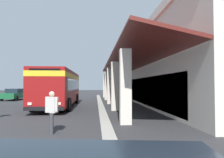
# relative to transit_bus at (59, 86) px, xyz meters

# --- Properties ---
(ground) EXTENTS (120.00, 120.00, 0.00)m
(ground) POSITION_rel_transit_bus_xyz_m (-3.79, 9.09, -1.85)
(ground) COLOR #2D2D30
(curb_strip) EXTENTS (33.52, 0.50, 0.12)m
(curb_strip) POSITION_rel_transit_bus_xyz_m (-2.43, 3.69, -1.79)
(curb_strip) COLOR #9E998E
(curb_strip) RESTS_ON ground
(plaza_building) EXTENTS (28.23, 14.94, 7.29)m
(plaza_building) POSITION_rel_transit_bus_xyz_m (-2.43, 13.31, 1.80)
(plaza_building) COLOR beige
(plaza_building) RESTS_ON ground
(transit_bus) EXTENTS (11.22, 2.88, 3.34)m
(transit_bus) POSITION_rel_transit_bus_xyz_m (0.00, 0.00, 0.00)
(transit_bus) COLOR maroon
(transit_bus) RESTS_ON ground
(parked_sedan_green) EXTENTS (4.52, 2.24, 1.47)m
(parked_sedan_green) POSITION_rel_transit_bus_xyz_m (-8.88, -7.14, -1.10)
(parked_sedan_green) COLOR #195933
(parked_sedan_green) RESTS_ON ground
(pedestrian) EXTENTS (0.49, 0.53, 1.66)m
(pedestrian) POSITION_rel_transit_bus_xyz_m (10.50, 1.49, -0.92)
(pedestrian) COLOR #38383D
(pedestrian) RESTS_ON ground
(potted_palm) EXTENTS (1.85, 1.90, 3.07)m
(potted_palm) POSITION_rel_transit_bus_xyz_m (1.25, 5.15, -1.18)
(potted_palm) COLOR brown
(potted_palm) RESTS_ON ground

